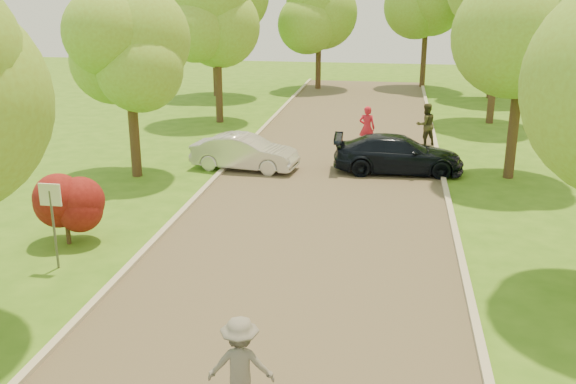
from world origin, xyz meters
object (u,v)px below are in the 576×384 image
Objects in this scene: silver_sedan at (245,152)px; person_striped at (367,128)px; street_sign at (52,208)px; skateboarder at (241,365)px; person_olive at (426,125)px; dark_sedan at (398,154)px.

person_striped is at bearing -41.20° from silver_sedan.
street_sign reaches higher than silver_sedan.
person_striped is at bearing 62.87° from street_sign.
skateboarder is 19.73m from person_olive.
dark_sedan is at bearing 50.77° from street_sign.
silver_sedan is (2.50, 9.51, -0.91)m from street_sign.
dark_sedan is (5.72, 0.55, 0.03)m from silver_sedan.
skateboarder is at bearing 167.46° from dark_sedan.
person_striped is 1.01× the size of person_olive.
street_sign is 17.34m from person_olive.
person_striped is (-1.33, 3.39, 0.23)m from dark_sedan.
street_sign is at bearing 70.50° from person_striped.
person_olive reaches higher than skateboarder.
street_sign is 1.17× the size of person_striped.
dark_sedan is 3.64m from person_striped.
skateboarder is at bearing 51.54° from person_olive.
person_olive is (9.37, 14.57, -0.64)m from street_sign.
skateboarder reaches higher than dark_sedan.
skateboarder is 18.32m from person_striped.
skateboarder is at bearing -39.82° from street_sign.
person_olive is (6.87, 5.06, 0.26)m from silver_sedan.
person_striped is (1.09, 18.29, -0.01)m from skateboarder.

